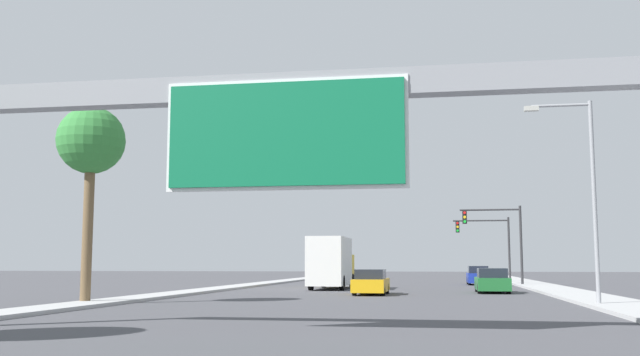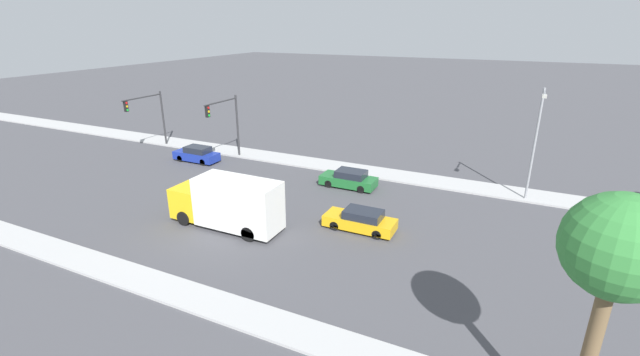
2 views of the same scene
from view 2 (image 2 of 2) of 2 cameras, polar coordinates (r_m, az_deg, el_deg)
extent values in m
cube|color=#ACACAC|center=(46.95, -11.96, 3.58)|extent=(3.00, 120.00, 0.15)
cube|color=#ACACAC|center=(33.54, -35.26, -6.61)|extent=(2.00, 120.00, 0.15)
cube|color=navy|center=(44.20, -16.15, 2.86)|extent=(1.76, 4.62, 0.78)
cube|color=#1E232D|center=(43.86, -16.01, 3.68)|extent=(1.54, 2.40, 0.59)
cylinder|color=black|center=(44.68, -18.15, 2.50)|extent=(0.22, 0.64, 0.64)
cylinder|color=black|center=(45.74, -16.85, 3.03)|extent=(0.22, 0.64, 0.64)
cylinder|color=black|center=(42.80, -15.34, 2.04)|extent=(0.22, 0.64, 0.64)
cylinder|color=black|center=(43.91, -14.06, 2.60)|extent=(0.22, 0.64, 0.64)
cube|color=gold|center=(28.66, 5.31, -5.89)|extent=(1.80, 4.75, 0.71)
cube|color=#1E232D|center=(28.32, 5.80, -4.83)|extent=(1.59, 2.47, 0.54)
cylinder|color=black|center=(28.58, 1.95, -6.36)|extent=(0.22, 0.64, 0.64)
cylinder|color=black|center=(29.89, 3.18, -5.14)|extent=(0.22, 0.64, 0.64)
cylinder|color=black|center=(27.66, 7.58, -7.48)|extent=(0.22, 0.64, 0.64)
cylinder|color=black|center=(29.02, 8.58, -6.16)|extent=(0.22, 0.64, 0.64)
cube|color=#1E662D|center=(35.87, 3.80, -0.36)|extent=(1.89, 4.66, 0.74)
cube|color=#1E232D|center=(35.57, 4.17, 0.56)|extent=(1.67, 2.42, 0.56)
cylinder|color=black|center=(35.76, 1.14, -0.77)|extent=(0.22, 0.64, 0.64)
cylinder|color=black|center=(37.19, 2.22, 0.05)|extent=(0.22, 0.64, 0.64)
cylinder|color=black|center=(34.75, 5.48, -1.50)|extent=(0.22, 0.64, 0.64)
cylinder|color=black|center=(36.22, 6.41, -0.63)|extent=(0.22, 0.64, 0.64)
cube|color=yellow|center=(31.02, -16.73, -2.96)|extent=(2.17, 2.22, 2.10)
cube|color=silver|center=(28.42, -10.85, -3.35)|extent=(2.36, 5.72, 3.23)
cylinder|color=black|center=(30.60, -17.70, -5.13)|extent=(0.28, 1.00, 1.00)
cylinder|color=black|center=(31.98, -15.20, -3.76)|extent=(0.28, 1.00, 1.00)
cylinder|color=black|center=(27.48, -9.50, -7.36)|extent=(0.28, 1.00, 1.00)
cylinder|color=black|center=(29.01, -7.16, -5.70)|extent=(0.28, 1.00, 1.00)
cylinder|color=#2D2D30|center=(44.23, -10.94, 6.78)|extent=(0.20, 0.20, 6.31)
cylinder|color=#2D2D30|center=(41.85, -13.11, 9.88)|extent=(4.69, 0.14, 0.14)
cube|color=black|center=(40.46, -14.78, 8.57)|extent=(0.35, 0.28, 1.05)
cylinder|color=red|center=(40.29, -14.65, 9.05)|extent=(0.22, 0.04, 0.22)
cylinder|color=yellow|center=(40.36, -14.60, 8.56)|extent=(0.22, 0.04, 0.22)
cylinder|color=green|center=(40.42, -14.56, 8.07)|extent=(0.22, 0.04, 0.22)
cylinder|color=#2D2D30|center=(50.75, -20.17, 7.44)|extent=(0.20, 0.20, 6.03)
cylinder|color=#2D2D30|center=(48.59, -22.67, 9.89)|extent=(5.05, 0.14, 0.14)
cube|color=black|center=(47.31, -24.46, 8.69)|extent=(0.35, 0.28, 1.05)
cylinder|color=red|center=(47.13, -24.39, 9.10)|extent=(0.22, 0.04, 0.22)
cylinder|color=yellow|center=(47.19, -24.33, 8.68)|extent=(0.22, 0.04, 0.22)
cylinder|color=green|center=(47.25, -24.27, 8.27)|extent=(0.22, 0.04, 0.22)
cylinder|color=brown|center=(16.14, 32.31, -19.10)|extent=(0.46, 0.46, 7.28)
sphere|color=#337F38|center=(14.33, 35.00, -7.46)|extent=(3.04, 3.04, 3.04)
cylinder|color=gray|center=(35.71, 26.66, 3.79)|extent=(0.18, 0.18, 8.66)
cylinder|color=gray|center=(33.73, 27.75, 10.09)|extent=(2.42, 0.12, 0.12)
cube|color=#B2B2A8|center=(32.55, 27.75, 9.63)|extent=(0.60, 0.28, 0.20)
camera|label=1|loc=(44.33, 70.59, -8.60)|focal=40.00mm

